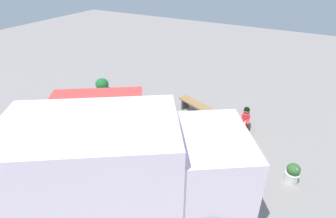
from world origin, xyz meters
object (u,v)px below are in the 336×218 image
object	(u,v)px
food_truck	(125,170)
plaza_bench	(197,107)
planter_flowering_far	(79,98)
planter_flowering_side	(102,87)
planter_flowering_near	(293,173)
person_customer	(245,121)

from	to	relation	value
food_truck	plaza_bench	bearing A→B (deg)	-85.93
planter_flowering_far	planter_flowering_side	xyz separation A→B (m)	(-0.17, -1.22, 0.02)
planter_flowering_side	plaza_bench	size ratio (longest dim) A/B	0.45
plaza_bench	planter_flowering_near	bearing A→B (deg)	150.96
planter_flowering_far	plaza_bench	distance (m)	4.83
planter_flowering_side	planter_flowering_near	bearing A→B (deg)	168.47
food_truck	planter_flowering_near	world-z (taller)	food_truck
food_truck	plaza_bench	size ratio (longest dim) A/B	3.22
food_truck	plaza_bench	distance (m)	5.05
food_truck	person_customer	xyz separation A→B (m)	(-1.53, -4.91, -0.89)
planter_flowering_far	plaza_bench	world-z (taller)	planter_flowering_far
planter_flowering_side	plaza_bench	bearing A→B (deg)	-174.52
planter_flowering_far	planter_flowering_side	distance (m)	1.24
food_truck	planter_flowering_far	bearing A→B (deg)	-34.22
planter_flowering_far	planter_flowering_side	bearing A→B (deg)	-97.91
person_customer	planter_flowering_side	distance (m)	6.26
person_customer	plaza_bench	size ratio (longest dim) A/B	0.50
planter_flowering_side	plaza_bench	world-z (taller)	planter_flowering_side
person_customer	plaza_bench	bearing A→B (deg)	-1.68
planter_flowering_near	planter_flowering_side	world-z (taller)	planter_flowering_side
person_customer	planter_flowering_far	world-z (taller)	person_customer
person_customer	planter_flowering_far	distance (m)	6.61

